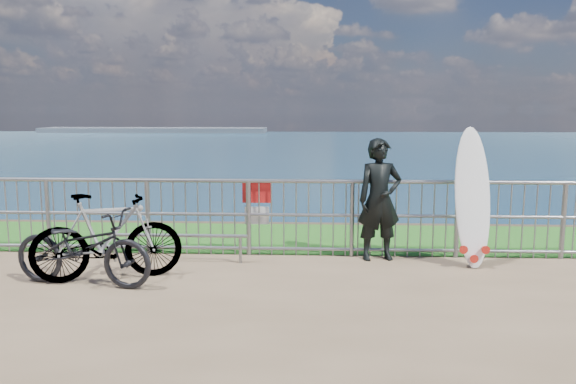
# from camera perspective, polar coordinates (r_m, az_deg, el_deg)

# --- Properties ---
(grass_strip) EXTENTS (120.00, 120.00, 0.00)m
(grass_strip) POSITION_cam_1_polar(r_m,az_deg,el_deg) (9.36, -0.11, -4.66)
(grass_strip) COLOR #1F601A
(grass_strip) RESTS_ON ground
(seascape) EXTENTS (260.00, 260.00, 5.00)m
(seascape) POSITION_cam_1_polar(r_m,az_deg,el_deg) (160.24, -13.32, 5.95)
(seascape) COLOR brown
(seascape) RESTS_ON ground
(railing) EXTENTS (10.06, 0.10, 1.13)m
(railing) POSITION_cam_1_polar(r_m,az_deg,el_deg) (8.17, -0.41, -2.50)
(railing) COLOR gray
(railing) RESTS_ON ground
(surfer) EXTENTS (0.70, 0.53, 1.73)m
(surfer) POSITION_cam_1_polar(r_m,az_deg,el_deg) (8.01, 9.28, -0.77)
(surfer) COLOR black
(surfer) RESTS_ON ground
(surfboard) EXTENTS (0.56, 0.51, 1.91)m
(surfboard) POSITION_cam_1_polar(r_m,az_deg,el_deg) (7.99, 18.24, -1.01)
(surfboard) COLOR white
(surfboard) RESTS_ON ground
(bicycle_near) EXTENTS (1.88, 0.93, 0.94)m
(bicycle_near) POSITION_cam_1_polar(r_m,az_deg,el_deg) (7.25, -20.14, -5.31)
(bicycle_near) COLOR black
(bicycle_near) RESTS_ON ground
(bicycle_far) EXTENTS (1.91, 1.07, 1.10)m
(bicycle_far) POSITION_cam_1_polar(r_m,az_deg,el_deg) (7.36, -17.93, -4.35)
(bicycle_far) COLOR black
(bicycle_far) RESTS_ON ground
(bike_rack) EXTENTS (1.98, 0.05, 0.41)m
(bike_rack) POSITION_cam_1_polar(r_m,az_deg,el_deg) (8.00, -11.22, -4.66)
(bike_rack) COLOR gray
(bike_rack) RESTS_ON ground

